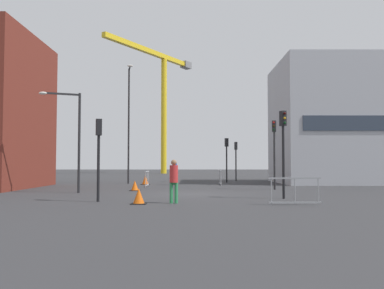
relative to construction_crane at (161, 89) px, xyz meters
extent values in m
plane|color=#333335|center=(4.82, -40.63, -13.30)|extent=(160.00, 160.00, 0.00)
cube|color=#A8AAB2|center=(17.50, -28.92, -8.33)|extent=(11.09, 8.51, 9.94)
cube|color=#2D3847|center=(17.50, -33.21, -8.77)|extent=(9.31, 0.08, 1.10)
cylinder|color=yellow|center=(0.37, 0.57, -4.25)|extent=(0.90, 0.90, 18.11)
cube|color=yellow|center=(-1.49, -2.31, 5.21)|extent=(11.20, 16.84, 0.70)
cube|color=slate|center=(3.76, 5.84, 5.21)|extent=(1.98, 2.16, 1.10)
cylinder|color=#232326|center=(-0.28, -30.03, -8.66)|extent=(0.14, 0.14, 9.29)
cube|color=#232326|center=(-0.13, -30.73, -4.12)|extent=(0.41, 1.42, 0.10)
ellipsoid|color=silver|center=(0.03, -31.43, -4.14)|extent=(0.44, 0.24, 0.16)
cylinder|color=#232326|center=(-1.44, -39.88, -10.54)|extent=(0.14, 0.14, 5.53)
cube|color=#232326|center=(-2.34, -40.21, -7.87)|extent=(1.84, 0.76, 0.10)
ellipsoid|color=silver|center=(-3.24, -40.55, -7.89)|extent=(0.44, 0.24, 0.16)
cylinder|color=#2D2D30|center=(8.80, -25.77, -11.87)|extent=(0.12, 0.12, 2.86)
cube|color=#2D2D30|center=(8.80, -25.77, -10.09)|extent=(0.27, 0.30, 0.70)
sphere|color=#390605|center=(8.78, -25.59, -9.87)|extent=(0.11, 0.11, 0.11)
sphere|color=#3C2905|center=(8.78, -25.59, -10.09)|extent=(0.11, 0.11, 0.11)
sphere|color=green|center=(8.78, -25.59, -10.31)|extent=(0.11, 0.11, 0.11)
cylinder|color=#232326|center=(9.91, -37.25, -11.52)|extent=(0.12, 0.12, 3.57)
cube|color=#232326|center=(9.91, -37.25, -9.38)|extent=(0.32, 0.34, 0.70)
sphere|color=red|center=(9.86, -37.42, -9.16)|extent=(0.11, 0.11, 0.11)
sphere|color=#3C2905|center=(9.86, -37.42, -9.38)|extent=(0.11, 0.11, 0.11)
sphere|color=#07330F|center=(9.86, -37.42, -9.60)|extent=(0.11, 0.11, 0.11)
cylinder|color=black|center=(9.05, -43.42, -11.62)|extent=(0.12, 0.12, 3.37)
cube|color=black|center=(9.05, -43.42, -9.59)|extent=(0.31, 0.33, 0.70)
sphere|color=#390605|center=(9.09, -43.59, -9.37)|extent=(0.11, 0.11, 0.11)
sphere|color=#F2A514|center=(9.09, -43.59, -9.59)|extent=(0.11, 0.11, 0.11)
sphere|color=#07330F|center=(9.09, -43.59, -9.81)|extent=(0.11, 0.11, 0.11)
cylinder|color=black|center=(0.82, -44.85, -11.89)|extent=(0.12, 0.12, 2.83)
cube|color=black|center=(0.82, -44.85, -10.12)|extent=(0.32, 0.34, 0.70)
sphere|color=red|center=(0.76, -44.69, -9.90)|extent=(0.11, 0.11, 0.11)
sphere|color=#3C2905|center=(0.76, -44.69, -10.12)|extent=(0.11, 0.11, 0.11)
sphere|color=#07330F|center=(0.76, -44.69, -10.34)|extent=(0.11, 0.11, 0.11)
cylinder|color=black|center=(7.73, -28.44, -11.79)|extent=(0.12, 0.12, 3.03)
cube|color=black|center=(7.73, -28.44, -9.92)|extent=(0.31, 0.34, 0.70)
sphere|color=#390605|center=(7.67, -28.27, -9.70)|extent=(0.11, 0.11, 0.11)
sphere|color=#F2A514|center=(7.67, -28.27, -9.92)|extent=(0.11, 0.11, 0.11)
sphere|color=#07330F|center=(7.67, -28.27, -10.14)|extent=(0.11, 0.11, 0.11)
cylinder|color=#2D844C|center=(3.59, -31.75, -12.86)|extent=(0.14, 0.14, 0.88)
cylinder|color=#2D844C|center=(3.42, -31.64, -12.86)|extent=(0.14, 0.14, 0.88)
cylinder|color=#33519E|center=(3.50, -31.69, -12.06)|extent=(0.34, 0.34, 0.73)
sphere|color=tan|center=(3.50, -31.69, -11.57)|extent=(0.24, 0.24, 0.24)
cylinder|color=#2D844C|center=(4.17, -45.52, -12.88)|extent=(0.14, 0.14, 0.85)
cylinder|color=#2D844C|center=(3.97, -45.52, -12.88)|extent=(0.14, 0.14, 0.85)
cylinder|color=red|center=(4.07, -45.52, -12.11)|extent=(0.34, 0.34, 0.70)
sphere|color=#8C6647|center=(4.07, -45.52, -11.64)|extent=(0.23, 0.23, 0.23)
cube|color=gray|center=(8.84, -46.21, -12.25)|extent=(2.06, 0.12, 0.06)
cube|color=gray|center=(8.84, -46.21, -13.20)|extent=(2.06, 0.12, 0.06)
cylinder|color=gray|center=(7.91, -46.24, -12.78)|extent=(0.04, 0.04, 1.05)
cylinder|color=gray|center=(8.84, -46.21, -12.78)|extent=(0.04, 0.04, 1.05)
cylinder|color=gray|center=(9.77, -46.18, -12.78)|extent=(0.04, 0.04, 1.05)
cube|color=gray|center=(6.95, -31.78, -12.25)|extent=(0.06, 2.20, 0.06)
cube|color=gray|center=(6.95, -31.78, -13.20)|extent=(0.06, 2.20, 0.06)
cylinder|color=gray|center=(6.95, -32.77, -12.78)|extent=(0.04, 0.04, 1.05)
cylinder|color=gray|center=(6.95, -31.78, -12.78)|extent=(0.04, 0.04, 1.05)
cylinder|color=gray|center=(6.94, -30.79, -12.78)|extent=(0.04, 0.04, 1.05)
cube|color=#B2B5BA|center=(1.67, -33.95, -12.25)|extent=(0.07, 2.10, 0.06)
cube|color=#B2B5BA|center=(1.67, -33.95, -13.20)|extent=(0.07, 2.10, 0.06)
cylinder|color=#B2B5BA|center=(1.67, -34.90, -12.78)|extent=(0.04, 0.04, 1.05)
cylinder|color=#B2B5BA|center=(1.67, -33.95, -12.78)|extent=(0.04, 0.04, 1.05)
cylinder|color=#B2B5BA|center=(1.66, -33.01, -12.78)|extent=(0.04, 0.04, 1.05)
cube|color=#B2B5BA|center=(3.06, -26.69, -12.25)|extent=(0.28, 2.03, 0.06)
cube|color=#B2B5BA|center=(3.06, -26.69, -13.20)|extent=(0.28, 2.03, 0.06)
cylinder|color=#B2B5BA|center=(2.96, -27.60, -12.78)|extent=(0.04, 0.04, 1.05)
cylinder|color=#B2B5BA|center=(3.06, -26.69, -12.78)|extent=(0.04, 0.04, 1.05)
cylinder|color=#B2B5BA|center=(3.16, -25.78, -12.78)|extent=(0.04, 0.04, 1.05)
cube|color=black|center=(1.41, -38.14, -13.29)|extent=(0.60, 0.60, 0.03)
cone|color=#E55B0F|center=(1.41, -38.14, -13.00)|extent=(0.46, 0.46, 0.60)
cube|color=black|center=(2.67, -45.78, -13.29)|extent=(0.62, 0.62, 0.03)
cone|color=#E55B0F|center=(2.67, -45.78, -12.99)|extent=(0.48, 0.48, 0.63)
cube|color=black|center=(1.25, -31.42, -13.29)|extent=(0.69, 0.69, 0.03)
cone|color=#E55B0F|center=(1.25, -31.42, -12.96)|extent=(0.53, 0.53, 0.70)
camera|label=1|loc=(4.81, -61.79, -11.66)|focal=37.14mm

